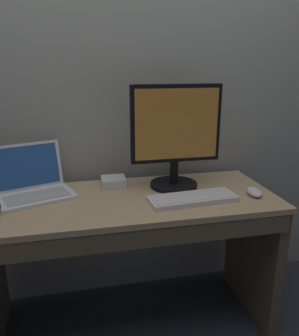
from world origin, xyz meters
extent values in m
plane|color=#2D333D|center=(0.00, 0.00, 0.00)|extent=(14.00, 14.00, 0.00)
cube|color=#9EA093|center=(0.00, 0.35, 1.42)|extent=(4.49, 0.04, 2.85)
cube|color=tan|center=(0.00, 0.00, 0.71)|extent=(1.40, 0.57, 0.03)
cube|color=brown|center=(0.68, 0.00, 0.35)|extent=(0.05, 0.52, 0.69)
cube|color=brown|center=(0.00, -0.27, 0.65)|extent=(1.35, 0.02, 0.09)
cube|color=white|center=(-0.42, 0.08, 0.73)|extent=(0.39, 0.31, 0.02)
cube|color=#ACACAC|center=(-0.42, 0.07, 0.74)|extent=(0.31, 0.22, 0.00)
cube|color=white|center=(-0.47, 0.20, 0.85)|extent=(0.33, 0.16, 0.22)
cube|color=#28569E|center=(-0.47, 0.19, 0.85)|extent=(0.29, 0.14, 0.19)
cylinder|color=black|center=(0.25, 0.10, 0.73)|extent=(0.24, 0.24, 0.02)
cylinder|color=black|center=(0.25, 0.10, 0.80)|extent=(0.04, 0.04, 0.12)
cube|color=black|center=(0.25, 0.09, 1.05)|extent=(0.45, 0.03, 0.38)
cube|color=#C67F2D|center=(0.25, 0.07, 1.05)|extent=(0.41, 0.00, 0.34)
cube|color=white|center=(0.28, -0.10, 0.73)|extent=(0.42, 0.17, 0.02)
cube|color=silver|center=(0.28, -0.10, 0.74)|extent=(0.39, 0.15, 0.00)
ellipsoid|color=white|center=(0.59, -0.10, 0.74)|extent=(0.08, 0.12, 0.04)
cube|color=silver|center=(-0.05, 0.17, 0.74)|extent=(0.12, 0.12, 0.05)
camera|label=1|loc=(-0.22, -1.47, 1.32)|focal=36.06mm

